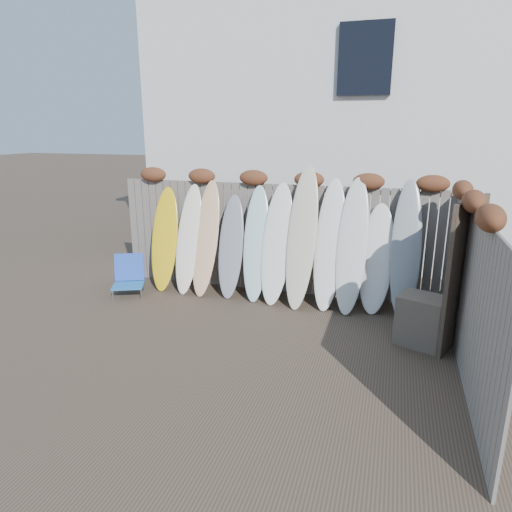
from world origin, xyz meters
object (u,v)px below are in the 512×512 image
(beach_chair, at_px, (129,276))
(wooden_crate, at_px, (421,320))
(surfboard_0, at_px, (165,239))
(lattice_panel, at_px, (464,273))

(beach_chair, xyz_separation_m, wooden_crate, (5.06, -0.59, 0.02))
(beach_chair, relative_size, surfboard_0, 0.38)
(wooden_crate, relative_size, surfboard_0, 0.36)
(beach_chair, bearing_deg, lattice_panel, -3.75)
(lattice_panel, height_order, surfboard_0, lattice_panel)
(beach_chair, bearing_deg, wooden_crate, -6.66)
(surfboard_0, bearing_deg, wooden_crate, -18.72)
(lattice_panel, bearing_deg, wooden_crate, -131.84)
(beach_chair, xyz_separation_m, lattice_panel, (5.56, -0.36, 0.70))
(beach_chair, relative_size, lattice_panel, 0.36)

